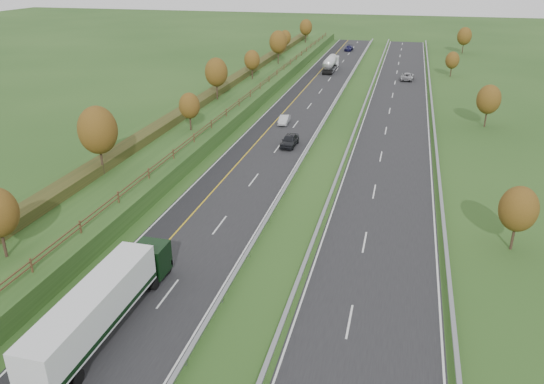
{
  "coord_description": "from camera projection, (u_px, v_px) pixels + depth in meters",
  "views": [
    {
      "loc": [
        17.48,
        -20.32,
        23.53
      ],
      "look_at": [
        5.44,
        27.25,
        2.2
      ],
      "focal_mm": 35.0,
      "sensor_mm": 36.0,
      "label": 1
    }
  ],
  "objects": [
    {
      "name": "median_barrier_far",
      "position": [
        357.0,
        123.0,
        82.04
      ],
      "size": [
        0.32,
        200.0,
        0.71
      ],
      "color": "gray",
      "rests_on": "ground"
    },
    {
      "name": "car_small_far",
      "position": [
        349.0,
        48.0,
        152.57
      ],
      "size": [
        2.34,
        5.04,
        1.42
      ],
      "primitive_type": "imported",
      "rotation": [
        0.0,
        0.0,
        -0.07
      ],
      "color": "#15133E",
      "rests_on": "near_carriageway"
    },
    {
      "name": "trees_far",
      "position": [
        473.0,
        71.0,
        102.29
      ],
      "size": [
        8.45,
        118.6,
        7.12
      ],
      "color": "#2D2116",
      "rests_on": "ground"
    },
    {
      "name": "outer_barrier_far",
      "position": [
        434.0,
        128.0,
        79.46
      ],
      "size": [
        0.32,
        200.0,
        0.71
      ],
      "color": "gray",
      "rests_on": "ground"
    },
    {
      "name": "fence_left",
      "position": [
        237.0,
        103.0,
        85.18
      ],
      "size": [
        0.12,
        189.06,
        1.2
      ],
      "color": "#422B19",
      "rests_on": "embankment_left"
    },
    {
      "name": "median_barrier_near",
      "position": [
        325.0,
        121.0,
        83.19
      ],
      "size": [
        0.32,
        200.0,
        0.71
      ],
      "color": "gray",
      "rests_on": "ground"
    },
    {
      "name": "trees_left",
      "position": [
        205.0,
        83.0,
        82.03
      ],
      "size": [
        6.64,
        164.3,
        7.66
      ],
      "color": "#2D2116",
      "rests_on": "embankment_left"
    },
    {
      "name": "lane_markings",
      "position": [
        329.0,
        125.0,
        83.15
      ],
      "size": [
        26.75,
        200.0,
        0.01
      ],
      "color": "silver",
      "rests_on": "near_carriageway"
    },
    {
      "name": "ground",
      "position": [
        335.0,
        135.0,
        78.47
      ],
      "size": [
        400.0,
        400.0,
        0.0
      ],
      "primitive_type": "plane",
      "color": "#244518",
      "rests_on": "ground"
    },
    {
      "name": "hedge_left",
      "position": [
        200.0,
        101.0,
        87.08
      ],
      "size": [
        2.2,
        180.0,
        1.1
      ],
      "primitive_type": "cube",
      "color": "#2E3616",
      "rests_on": "embankment_left"
    },
    {
      "name": "car_oncoming",
      "position": [
        407.0,
        76.0,
        114.72
      ],
      "size": [
        2.86,
        5.72,
        1.56
      ],
      "primitive_type": "imported",
      "rotation": [
        0.0,
        0.0,
        3.09
      ],
      "color": "#9A9A9E",
      "rests_on": "far_carriageway"
    },
    {
      "name": "box_lorry",
      "position": [
        103.0,
        304.0,
        35.74
      ],
      "size": [
        2.58,
        16.28,
        4.06
      ],
      "color": "black",
      "rests_on": "near_carriageway"
    },
    {
      "name": "car_silver_mid",
      "position": [
        284.0,
        120.0,
        83.58
      ],
      "size": [
        1.58,
        4.09,
        1.33
      ],
      "primitive_type": "imported",
      "rotation": [
        0.0,
        0.0,
        0.04
      ],
      "color": "#B1B2B6",
      "rests_on": "near_carriageway"
    },
    {
      "name": "car_dark_near",
      "position": [
        290.0,
        140.0,
        73.32
      ],
      "size": [
        2.11,
        4.88,
        1.64
      ],
      "primitive_type": "imported",
      "rotation": [
        0.0,
        0.0,
        -0.04
      ],
      "color": "black",
      "rests_on": "near_carriageway"
    },
    {
      "name": "embankment_left",
      "position": [
        212.0,
        111.0,
        87.25
      ],
      "size": [
        12.0,
        200.0,
        2.0
      ],
      "primitive_type": "cube",
      "color": "#244518",
      "rests_on": "ground"
    },
    {
      "name": "far_carriageway",
      "position": [
        394.0,
        129.0,
        81.0
      ],
      "size": [
        10.5,
        200.0,
        0.04
      ],
      "primitive_type": "cube",
      "color": "black",
      "rests_on": "ground"
    },
    {
      "name": "road_tanker",
      "position": [
        331.0,
        63.0,
        123.88
      ],
      "size": [
        2.4,
        11.22,
        3.46
      ],
      "color": "silver",
      "rests_on": "near_carriageway"
    },
    {
      "name": "hard_shoulder",
      "position": [
        267.0,
        121.0,
        85.55
      ],
      "size": [
        3.0,
        200.0,
        0.04
      ],
      "primitive_type": "cube",
      "color": "black",
      "rests_on": "ground"
    },
    {
      "name": "near_carriageway",
      "position": [
        289.0,
        122.0,
        84.71
      ],
      "size": [
        10.5,
        200.0,
        0.04
      ],
      "primitive_type": "cube",
      "color": "black",
      "rests_on": "ground"
    }
  ]
}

